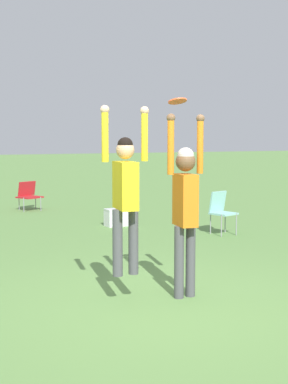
{
  "coord_description": "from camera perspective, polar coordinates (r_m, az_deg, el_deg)",
  "views": [
    {
      "loc": [
        -3.16,
        -5.38,
        1.97
      ],
      "look_at": [
        -0.0,
        0.46,
        1.3
      ],
      "focal_mm": 50.0,
      "sensor_mm": 36.0,
      "label": 1
    }
  ],
  "objects": [
    {
      "name": "ground_plane",
      "position": [
        6.54,
        1.99,
        -11.77
      ],
      "size": [
        120.0,
        120.0,
        0.0
      ],
      "primitive_type": "plane",
      "color": "#608C47"
    },
    {
      "name": "cooler_box",
      "position": [
        12.06,
        -2.96,
        -2.71
      ],
      "size": [
        0.5,
        0.33,
        0.39
      ],
      "color": "white",
      "rests_on": "ground_plane"
    },
    {
      "name": "person_jumping",
      "position": [
        6.29,
        -2.0,
        0.52
      ],
      "size": [
        0.62,
        0.5,
        2.0
      ],
      "rotation": [
        0.0,
        0.0,
        1.38
      ],
      "color": "#4C4C51",
      "rests_on": "ground_plane"
    },
    {
      "name": "camping_chair_1",
      "position": [
        15.02,
        -12.21,
        -0.21
      ],
      "size": [
        0.72,
        0.77,
        0.78
      ],
      "rotation": [
        0.0,
        0.0,
        3.53
      ],
      "color": "gray",
      "rests_on": "ground_plane"
    },
    {
      "name": "camping_chair_2",
      "position": [
        11.12,
        8.2,
        -1.77
      ],
      "size": [
        0.53,
        0.57,
        0.88
      ],
      "rotation": [
        0.0,
        0.0,
        3.38
      ],
      "color": "gray",
      "rests_on": "ground_plane"
    },
    {
      "name": "person_defending",
      "position": [
        6.55,
        4.42,
        -0.89
      ],
      "size": [
        0.53,
        0.4,
        2.26
      ],
      "rotation": [
        0.0,
        0.0,
        -1.76
      ],
      "color": "#4C4C51",
      "rests_on": "ground_plane"
    },
    {
      "name": "frisbee",
      "position": [
        6.38,
        3.6,
        9.65
      ],
      "size": [
        0.22,
        0.22,
        0.07
      ],
      "color": "#E04C23"
    }
  ]
}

